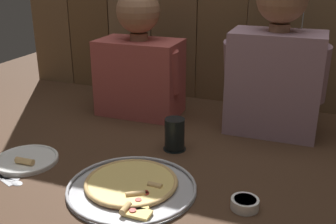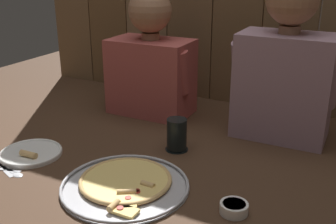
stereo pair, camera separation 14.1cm
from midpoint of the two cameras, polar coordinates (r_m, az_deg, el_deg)
ground_plane at (r=1.39m, az=-3.86°, el=-8.43°), size 3.20×3.20×0.00m
pizza_tray at (r=1.31m, az=-8.23°, el=-10.29°), size 0.41×0.41×0.03m
dinner_plate at (r=1.56m, az=-21.80°, el=-6.30°), size 0.23×0.23×0.03m
drinking_glass at (r=1.52m, az=-1.71°, el=-3.23°), size 0.09×0.09×0.12m
dipping_bowl at (r=1.21m, az=7.42°, el=-12.68°), size 0.08×0.08×0.03m
table_knife at (r=1.49m, az=-24.98°, el=-8.32°), size 0.15×0.07×0.01m
table_spoon at (r=1.45m, az=-23.70°, el=-8.87°), size 0.14×0.05×0.01m
diner_left at (r=1.84m, az=-6.25°, el=7.56°), size 0.41×0.22×0.57m
diner_right at (r=1.66m, az=12.65°, el=7.13°), size 0.40×0.22×0.65m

